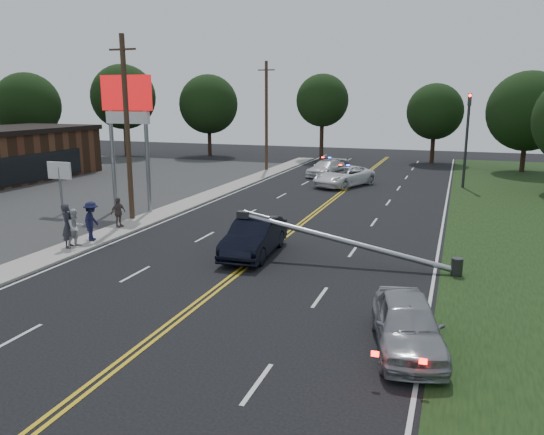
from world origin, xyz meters
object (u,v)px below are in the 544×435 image
at_px(waiting_sedan, 407,324).
at_px(emergency_b, 326,168).
at_px(bystander_c, 92,221).
at_px(bystander_a, 68,226).
at_px(utility_pole_mid, 127,129).
at_px(bystander_b, 75,228).
at_px(utility_pole_far, 266,116).
at_px(bystander_d, 118,212).
at_px(crashed_sedan, 254,237).
at_px(fallen_streetlight, 356,244).
at_px(small_sign, 60,175).
at_px(traffic_signal, 467,132).
at_px(pylon_sign, 127,111).
at_px(emergency_a, 344,176).

bearing_deg(waiting_sedan, emergency_b, 94.62).
bearing_deg(bystander_c, bystander_a, 152.95).
distance_m(utility_pole_mid, bystander_b, 7.20).
xyz_separation_m(utility_pole_far, bystander_d, (0.55, -24.03, -4.19)).
xyz_separation_m(utility_pole_mid, bystander_c, (0.97, -4.70, -4.03)).
bearing_deg(bystander_b, crashed_sedan, -64.06).
height_order(waiting_sedan, bystander_d, bystander_d).
relative_size(crashed_sedan, emergency_b, 1.01).
bearing_deg(fallen_streetlight, small_sign, 167.60).
xyz_separation_m(traffic_signal, utility_pole_far, (-17.50, 4.00, 0.88)).
bearing_deg(pylon_sign, traffic_signal, 40.39).
bearing_deg(fallen_streetlight, emergency_b, 106.54).
bearing_deg(bystander_b, waiting_sedan, -95.80).
relative_size(waiting_sedan, bystander_a, 2.16).
relative_size(small_sign, bystander_b, 1.78).
distance_m(pylon_sign, bystander_b, 9.58).
height_order(utility_pole_mid, crashed_sedan, utility_pole_mid).
bearing_deg(bystander_c, emergency_b, -28.96).
relative_size(small_sign, traffic_signal, 0.44).
bearing_deg(utility_pole_mid, emergency_a, 60.96).
bearing_deg(pylon_sign, bystander_a, -75.74).
bearing_deg(bystander_d, bystander_c, -156.55).
xyz_separation_m(waiting_sedan, bystander_b, (-15.11, 5.11, 0.26)).
bearing_deg(small_sign, bystander_c, -39.14).
bearing_deg(utility_pole_far, emergency_b, -14.09).
xyz_separation_m(fallen_streetlight, bystander_c, (-12.42, -0.70, 0.13)).
distance_m(fallen_streetlight, waiting_sedan, 7.46).
distance_m(pylon_sign, utility_pole_mid, 2.55).
relative_size(bystander_b, bystander_d, 1.12).
bearing_deg(crashed_sedan, bystander_a, -169.33).
relative_size(small_sign, utility_pole_far, 0.31).
height_order(bystander_b, bystander_d, bystander_b).
distance_m(fallen_streetlight, crashed_sedan, 4.48).
relative_size(traffic_signal, emergency_b, 1.46).
height_order(fallen_streetlight, waiting_sedan, fallen_streetlight).
distance_m(traffic_signal, bystander_a, 29.46).
distance_m(pylon_sign, bystander_a, 9.62).
bearing_deg(utility_pole_mid, pylon_sign, 123.02).
bearing_deg(bystander_d, small_sign, 83.75).
bearing_deg(emergency_a, small_sign, -107.71).
xyz_separation_m(emergency_a, emergency_b, (-2.59, 4.77, -0.08)).
height_order(waiting_sedan, bystander_b, bystander_b).
bearing_deg(emergency_a, fallen_streetlight, -53.62).
distance_m(small_sign, bystander_d, 5.90).
distance_m(pylon_sign, traffic_signal, 24.75).
bearing_deg(bystander_b, pylon_sign, 29.10).
distance_m(utility_pole_mid, crashed_sedan, 10.67).
xyz_separation_m(traffic_signal, crashed_sedan, (-8.59, -22.00, -3.40)).
height_order(traffic_signal, bystander_a, traffic_signal).
bearing_deg(traffic_signal, utility_pole_mid, -134.20).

